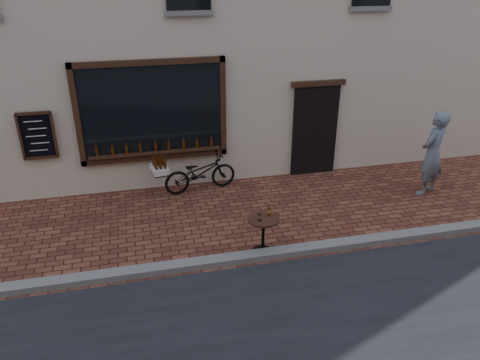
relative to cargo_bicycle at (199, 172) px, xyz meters
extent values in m
plane|color=#52241A|center=(0.99, -3.12, -0.45)|extent=(90.00, 90.00, 0.00)
cube|color=slate|center=(0.99, -2.92, -0.39)|extent=(90.00, 0.25, 0.12)
cube|color=black|center=(-0.91, 0.33, 1.40)|extent=(3.00, 0.06, 2.00)
cube|color=black|center=(-0.91, 0.31, 2.46)|extent=(3.24, 0.10, 0.12)
cube|color=black|center=(-0.91, 0.31, 0.34)|extent=(3.24, 0.10, 0.12)
cube|color=black|center=(-2.47, 0.31, 1.40)|extent=(0.12, 0.10, 2.24)
cube|color=black|center=(0.65, 0.31, 1.40)|extent=(0.12, 0.10, 2.24)
cube|color=black|center=(-0.91, 0.26, 0.47)|extent=(2.90, 0.16, 0.05)
cube|color=black|center=(2.89, 0.34, 0.65)|extent=(1.10, 0.10, 2.20)
cube|color=black|center=(2.89, 0.31, 1.81)|extent=(1.30, 0.10, 0.12)
cube|color=black|center=(-3.31, 0.32, 1.05)|extent=(0.62, 0.04, 0.92)
cylinder|color=#3D1C07|center=(-2.16, 0.26, 0.59)|extent=(0.06, 0.06, 0.19)
cylinder|color=#3D1C07|center=(-1.85, 0.26, 0.59)|extent=(0.06, 0.06, 0.19)
cylinder|color=#3D1C07|center=(-1.54, 0.26, 0.59)|extent=(0.06, 0.06, 0.19)
cylinder|color=#3D1C07|center=(-1.23, 0.26, 0.59)|extent=(0.06, 0.06, 0.19)
cylinder|color=#3D1C07|center=(-0.91, 0.26, 0.59)|extent=(0.06, 0.06, 0.19)
cylinder|color=#3D1C07|center=(-0.60, 0.26, 0.59)|extent=(0.06, 0.06, 0.19)
cylinder|color=#3D1C07|center=(-0.29, 0.26, 0.59)|extent=(0.06, 0.06, 0.19)
cylinder|color=#3D1C07|center=(0.02, 0.26, 0.59)|extent=(0.06, 0.06, 0.19)
cylinder|color=#3D1C07|center=(0.34, 0.26, 0.59)|extent=(0.06, 0.06, 0.19)
imported|color=black|center=(0.03, 0.01, -0.01)|extent=(1.74, 0.84, 0.88)
cube|color=black|center=(-0.88, -0.14, 0.15)|extent=(0.40, 0.51, 0.03)
cube|color=silver|center=(-0.88, -0.14, 0.24)|extent=(0.40, 0.53, 0.14)
cylinder|color=#3D1C07|center=(-0.75, -0.30, 0.40)|extent=(0.05, 0.05, 0.18)
cylinder|color=#3D1C07|center=(-0.85, -0.31, 0.40)|extent=(0.05, 0.05, 0.18)
cylinder|color=#3D1C07|center=(-0.95, -0.33, 0.40)|extent=(0.05, 0.05, 0.18)
cylinder|color=#3D1C07|center=(-0.77, -0.18, 0.40)|extent=(0.05, 0.05, 0.18)
cylinder|color=#3D1C07|center=(-0.87, -0.20, 0.40)|extent=(0.05, 0.05, 0.18)
cylinder|color=#3D1C07|center=(-0.96, -0.21, 0.40)|extent=(0.05, 0.05, 0.18)
cylinder|color=#3D1C07|center=(-0.79, -0.07, 0.40)|extent=(0.05, 0.05, 0.18)
cylinder|color=#3D1C07|center=(-0.89, -0.08, 0.40)|extent=(0.05, 0.05, 0.18)
cylinder|color=#3D1C07|center=(-0.98, -0.10, 0.40)|extent=(0.05, 0.05, 0.18)
cylinder|color=#3D1C07|center=(-0.81, 0.05, 0.40)|extent=(0.05, 0.05, 0.18)
cylinder|color=#3D1C07|center=(-0.91, 0.03, 0.40)|extent=(0.05, 0.05, 0.18)
cylinder|color=#3D1C07|center=(-1.00, 0.02, 0.40)|extent=(0.05, 0.05, 0.18)
cylinder|color=black|center=(0.75, -2.77, -0.43)|extent=(0.42, 0.42, 0.03)
cylinder|color=black|center=(0.75, -2.77, -0.09)|extent=(0.06, 0.06, 0.67)
cylinder|color=black|center=(0.75, -2.77, 0.27)|extent=(0.57, 0.57, 0.04)
cylinder|color=gold|center=(0.86, -2.71, 0.37)|extent=(0.06, 0.06, 0.06)
cylinder|color=white|center=(0.65, -2.84, 0.35)|extent=(0.07, 0.07, 0.12)
imported|color=slate|center=(5.01, -1.29, 0.52)|extent=(0.84, 0.74, 1.93)
camera|label=1|loc=(-1.26, -9.61, 4.44)|focal=35.00mm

